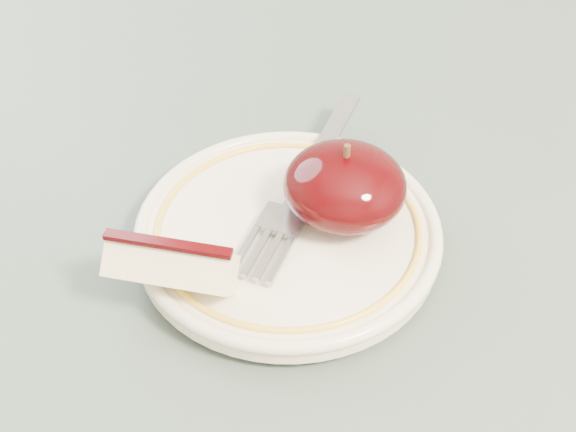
% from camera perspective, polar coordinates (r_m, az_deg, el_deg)
% --- Properties ---
extents(table, '(0.90, 0.90, 0.75)m').
position_cam_1_polar(table, '(0.59, 4.95, -6.72)').
color(table, brown).
rests_on(table, ground).
extents(plate, '(0.19, 0.19, 0.02)m').
position_cam_1_polar(plate, '(0.49, -0.00, -1.18)').
color(plate, beige).
rests_on(plate, table).
extents(apple_half, '(0.08, 0.07, 0.05)m').
position_cam_1_polar(apple_half, '(0.49, 4.06, 2.14)').
color(apple_half, black).
rests_on(apple_half, plate).
extents(apple_wedge, '(0.07, 0.03, 0.03)m').
position_cam_1_polar(apple_wedge, '(0.45, -8.34, -3.45)').
color(apple_wedge, '#FFEFBB').
rests_on(apple_wedge, plate).
extents(fork, '(0.05, 0.19, 0.00)m').
position_cam_1_polar(fork, '(0.51, 1.16, 2.49)').
color(fork, '#95989D').
rests_on(fork, plate).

